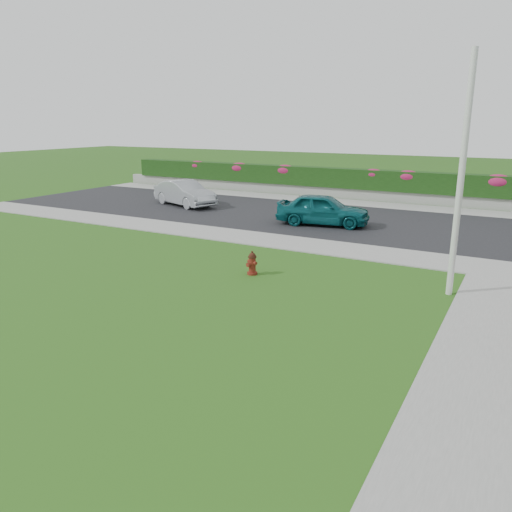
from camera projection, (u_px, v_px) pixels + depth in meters
The scene contains 17 objects.
ground at pixel (116, 332), 10.59m from camera, with size 120.00×120.00×0.00m, color black.
street_far at pixel (244, 211), 24.75m from camera, with size 26.00×8.00×0.04m, color black.
sidewalk_far at pixel (164, 227), 20.99m from camera, with size 24.00×2.00×0.04m, color gray.
curb_corner at pixel (506, 270), 14.92m from camera, with size 2.00×2.00×0.04m, color gray.
sidewalk_beyond at pixel (354, 203), 27.10m from camera, with size 34.00×2.00×0.04m, color gray.
retaining_wall at pixel (363, 194), 28.30m from camera, with size 34.00×0.40×0.60m, color gray.
hedge at pixel (364, 179), 28.16m from camera, with size 32.00×0.90×1.10m, color black.
fire_hydrant at pixel (252, 263), 14.48m from camera, with size 0.36×0.35×0.70m.
sedan_teal at pixel (323, 209), 21.16m from camera, with size 1.57×3.91×1.33m, color #0B5155.
sedan_silver at pixel (185, 193), 26.01m from camera, with size 1.38×3.96×1.30m, color #A5A9AD.
utility_pole at pixel (461, 178), 12.12m from camera, with size 0.16×0.16×5.97m, color silver.
flower_clump_a at pixel (198, 165), 33.31m from camera, with size 1.18×0.76×0.59m, color #C42162.
flower_clump_b at pixel (239, 168), 31.80m from camera, with size 1.30×0.84×0.65m, color #C42162.
flower_clump_c at pixel (285, 170), 30.28m from camera, with size 1.30×0.84×0.65m, color #C42162.
flower_clump_d at pixel (374, 174), 27.73m from camera, with size 1.16×0.75×0.58m, color #C42162.
flower_clump_e at pixel (408, 176), 26.86m from camera, with size 1.28×0.82×0.64m, color #C42162.
flower_clump_f at pixel (498, 181), 24.81m from camera, with size 1.39×0.89×0.69m, color #C42162.
Camera 1 is at (7.34, -7.14, 4.34)m, focal length 35.00 mm.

